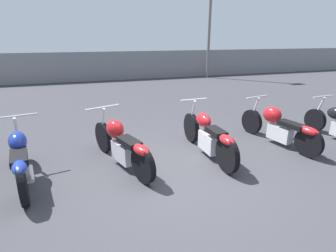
# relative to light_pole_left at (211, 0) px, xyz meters

# --- Properties ---
(ground_plane) EXTENTS (60.00, 60.00, 0.00)m
(ground_plane) POSITION_rel_light_pole_left_xyz_m (-5.57, -10.50, -4.23)
(ground_plane) COLOR #38383D
(fence_back) EXTENTS (40.00, 0.04, 1.56)m
(fence_back) POSITION_rel_light_pole_left_xyz_m (-5.57, 0.66, -3.45)
(fence_back) COLOR gray
(fence_back) RESTS_ON ground_plane
(light_pole_left) EXTENTS (0.70, 0.35, 7.11)m
(light_pole_left) POSITION_rel_light_pole_left_xyz_m (0.00, 0.00, 0.00)
(light_pole_left) COLOR slate
(light_pole_left) RESTS_ON ground_plane
(motorcycle_slot_1) EXTENTS (0.77, 2.05, 1.00)m
(motorcycle_slot_1) POSITION_rel_light_pole_left_xyz_m (-8.17, -10.04, -3.79)
(motorcycle_slot_1) COLOR black
(motorcycle_slot_1) RESTS_ON ground_plane
(motorcycle_slot_2) EXTENTS (0.98, 2.12, 1.00)m
(motorcycle_slot_2) POSITION_rel_light_pole_left_xyz_m (-6.52, -9.93, -3.79)
(motorcycle_slot_2) COLOR black
(motorcycle_slot_2) RESTS_ON ground_plane
(motorcycle_slot_3) EXTENTS (0.63, 2.23, 1.03)m
(motorcycle_slot_3) POSITION_rel_light_pole_left_xyz_m (-4.79, -10.01, -3.80)
(motorcycle_slot_3) COLOR black
(motorcycle_slot_3) RESTS_ON ground_plane
(motorcycle_slot_4) EXTENTS (0.72, 2.15, 0.97)m
(motorcycle_slot_4) POSITION_rel_light_pole_left_xyz_m (-3.01, -9.93, -3.80)
(motorcycle_slot_4) COLOR black
(motorcycle_slot_4) RESTS_ON ground_plane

